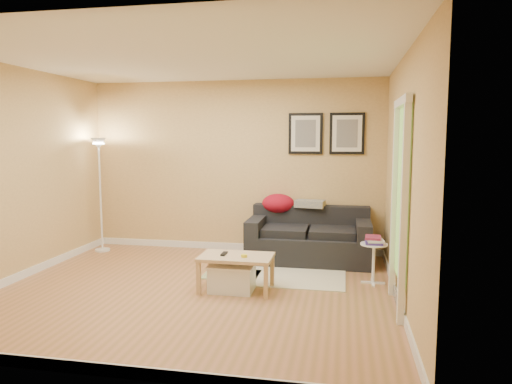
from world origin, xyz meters
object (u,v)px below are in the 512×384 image
coffee_table (236,273)px  storage_bin (232,278)px  book_stack (374,240)px  floor_lamp (101,198)px  side_table (373,264)px  sofa (309,235)px

coffee_table → storage_bin: 0.07m
book_stack → floor_lamp: 4.13m
storage_bin → side_table: size_ratio=1.04×
sofa → coffee_table: size_ratio=2.07×
storage_bin → book_stack: size_ratio=1.91×
sofa → coffee_table: sofa is taller
sofa → storage_bin: sofa is taller
side_table → sofa: bearing=133.1°
sofa → storage_bin: 1.68m
sofa → coffee_table: 1.63m
side_table → floor_lamp: size_ratio=0.28×
storage_bin → side_table: side_table is taller
side_table → book_stack: book_stack is taller
side_table → storage_bin: bearing=-160.0°
coffee_table → book_stack: bearing=33.9°
floor_lamp → side_table: bearing=-12.6°
sofa → floor_lamp: (-3.18, 0.00, 0.45)m
sofa → side_table: (0.84, -0.90, -0.13)m
coffee_table → storage_bin: coffee_table is taller
side_table → book_stack: size_ratio=1.83×
side_table → book_stack: 0.29m
side_table → floor_lamp: (-4.02, 0.90, 0.58)m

